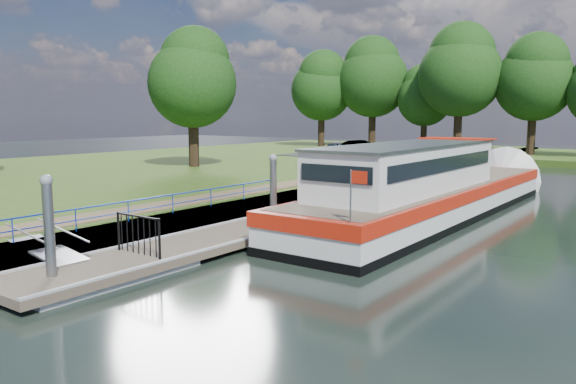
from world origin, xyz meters
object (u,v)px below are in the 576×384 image
Objects in this scene: car_a at (403,151)px; car_b at (361,148)px; car_c at (338,148)px; barge at (436,191)px; pontoon at (336,211)px.

car_b is (-4.10, 0.15, 0.09)m from car_a.
car_c is at bearing -174.46° from car_a.
barge reaches higher than car_b.
pontoon is at bearing -142.72° from car_b.
barge reaches higher than car_c.
barge is 26.39m from car_c.
barge is 22.63m from car_a.
barge is at bearing 35.11° from pontoon.
pontoon is 7.39× the size of car_b.
car_c is (-13.58, 22.56, 1.21)m from pontoon.
car_c is (-6.39, 0.14, -0.02)m from car_a.
car_c is (-2.29, -0.01, -0.11)m from car_b.
pontoon is 1.42× the size of barge.
car_b is (-11.30, 22.57, 1.32)m from pontoon.
barge is at bearing -132.70° from car_b.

